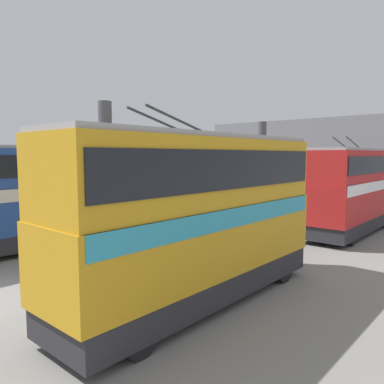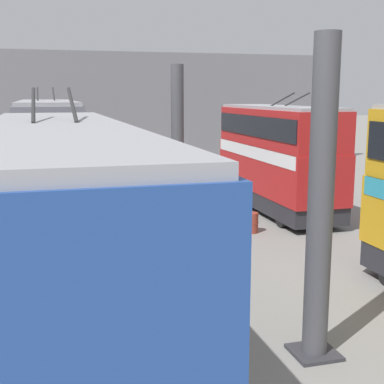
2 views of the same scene
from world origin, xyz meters
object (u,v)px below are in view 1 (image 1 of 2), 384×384
Objects in this scene: bus_left_near at (199,209)px; bus_left_far at (352,186)px; bus_right_far at (220,176)px; person_aisle_midway at (218,220)px; bus_right_mid at (33,191)px; person_by_left_row at (151,267)px; oil_drum at (281,229)px.

bus_left_far is (13.82, -0.00, -0.13)m from bus_left_near.
person_aisle_midway is (-6.78, -4.97, -2.03)m from bus_right_far.
bus_right_far is at bearing 34.85° from bus_left_near.
bus_right_far reaches higher than bus_left_far.
person_aisle_midway is (8.04, 5.35, -2.03)m from bus_left_near.
bus_left_far is 0.83× the size of bus_right_mid.
person_aisle_midway reaches higher than person_by_left_row.
bus_left_near is 0.88× the size of bus_right_mid.
bus_left_near is at bearing -144.98° from person_aisle_midway.
person_aisle_midway is 3.57m from oil_drum.
bus_left_far is at bearing -36.43° from bus_right_mid.
oil_drum is (-3.51, 2.64, -2.40)m from bus_left_far.
bus_right_far is at bearing 0.00° from bus_right_mid.
bus_right_mid reaches higher than person_aisle_midway.
person_by_left_row is (-0.31, 1.81, -2.11)m from bus_left_near.
bus_left_near is 5.65× the size of person_aisle_midway.
oil_drum is (2.27, -2.70, -0.51)m from person_aisle_midway.
oil_drum is (10.62, 0.83, -0.43)m from person_by_left_row.
bus_right_mid is at bearing 143.57° from bus_left_far.
person_aisle_midway is at bearing 137.23° from bus_left_far.
person_aisle_midway is at bearing 33.62° from bus_left_near.
bus_left_near is 13.82m from bus_left_far.
oil_drum is (10.47, -7.68, -2.44)m from bus_right_mid.
person_by_left_row reaches higher than oil_drum.
bus_left_near reaches higher than person_aisle_midway.
bus_right_mid is at bearing -56.95° from person_by_left_row.
oil_drum is at bearing -141.49° from person_by_left_row.
bus_right_far is at bearing 37.64° from person_aisle_midway.
bus_left_near is 18.06m from bus_right_far.
bus_left_far is 5.34× the size of person_aisle_midway.
bus_right_mid is 13.71× the size of oil_drum.
bus_right_far is 6.52× the size of person_aisle_midway.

